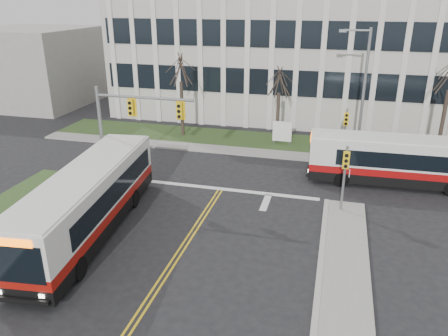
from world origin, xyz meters
TOP-DOWN VIEW (x-y plane):
  - ground at (0.00, 0.00)m, footprint 120.00×120.00m
  - sidewalk_cross at (5.00, 15.20)m, footprint 44.00×1.60m
  - building_lawn at (5.00, 18.00)m, footprint 44.00×5.00m
  - office_building at (5.00, 30.00)m, footprint 40.00×16.00m
  - building_annex at (-26.00, 26.00)m, footprint 12.00×12.00m
  - mast_arm_signal at (-5.62, 7.16)m, footprint 6.11×0.38m
  - signal_pole_near at (7.20, 6.90)m, footprint 0.34×0.39m
  - signal_pole_far at (7.20, 15.40)m, footprint 0.34×0.39m
  - streetlight at (8.03, 16.20)m, footprint 2.15×0.25m
  - directory_sign at (2.50, 17.50)m, footprint 1.50×0.12m
  - tree_left at (-6.00, 18.00)m, footprint 1.80×1.80m
  - tree_mid at (2.00, 18.20)m, footprint 1.80×1.80m
  - bus_main at (-5.00, 1.48)m, footprint 3.94×12.36m
  - bus_cross at (10.71, 11.72)m, footprint 11.32×2.78m

SIDE VIEW (x-z plane):
  - ground at x=0.00m, z-range 0.00..0.00m
  - building_lawn at x=5.00m, z-range 0.00..0.12m
  - sidewalk_cross at x=5.00m, z-range 0.00..0.14m
  - directory_sign at x=2.50m, z-range 0.17..2.17m
  - bus_cross at x=10.71m, z-range 0.00..3.00m
  - bus_main at x=-5.00m, z-range 0.00..3.24m
  - signal_pole_near at x=7.20m, z-range 0.60..4.40m
  - signal_pole_far at x=7.20m, z-range 0.60..4.40m
  - building_annex at x=-26.00m, z-range 0.00..8.00m
  - mast_arm_signal at x=-5.62m, z-range 1.16..7.36m
  - tree_mid at x=2.00m, z-range 1.47..8.29m
  - streetlight at x=8.03m, z-range 0.59..9.79m
  - tree_left at x=-6.00m, z-range 1.66..9.36m
  - office_building at x=5.00m, z-range 0.00..12.00m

